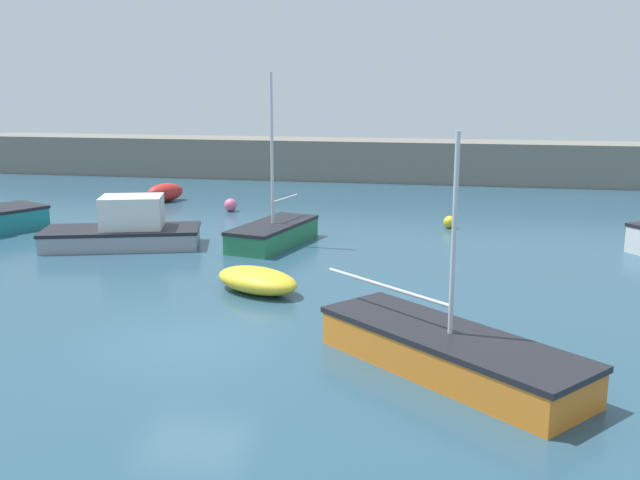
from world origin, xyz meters
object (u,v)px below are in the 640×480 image
Objects in this scene: sailboat_tall_mast at (273,233)px; fishing_dinghy_green at (165,192)px; mooring_buoy_pink at (231,205)px; cabin_cruiser_white at (126,229)px; sailboat_twin_hulled at (449,352)px; rowboat_white_midwater at (257,280)px; mooring_buoy_yellow at (450,222)px.

fishing_dinghy_green is at bearing -124.22° from sailboat_tall_mast.
mooring_buoy_pink is (4.01, -2.02, -0.16)m from fishing_dinghy_green.
sailboat_twin_hulled is at bearing 124.02° from cabin_cruiser_white.
cabin_cruiser_white is at bearing -100.01° from mooring_buoy_pink.
rowboat_white_midwater is 0.52× the size of cabin_cruiser_white.
cabin_cruiser_white is (-6.10, 4.50, 0.29)m from rowboat_white_midwater.
cabin_cruiser_white is at bearing -153.09° from mooring_buoy_yellow.
fishing_dinghy_green is at bearing 163.86° from mooring_buoy_yellow.
cabin_cruiser_white is 7.74m from mooring_buoy_pink.
sailboat_tall_mast is 12.33× the size of mooring_buoy_yellow.
cabin_cruiser_white is at bearing 170.29° from rowboat_white_midwater.
cabin_cruiser_white reaches higher than rowboat_white_midwater.
sailboat_twin_hulled is at bearing -14.56° from rowboat_white_midwater.
rowboat_white_midwater is at bearing -116.34° from mooring_buoy_yellow.
sailboat_tall_mast is 10.46× the size of mooring_buoy_pink.
cabin_cruiser_white is at bearing -179.11° from sailboat_twin_hulled.
fishing_dinghy_green is at bearing 153.24° from mooring_buoy_pink.
rowboat_white_midwater is 16.64m from fishing_dinghy_green.
rowboat_white_midwater is 0.53× the size of sailboat_twin_hulled.
cabin_cruiser_white is 10.03× the size of mooring_buoy_pink.
sailboat_tall_mast reaches higher than fishing_dinghy_green.
sailboat_twin_hulled is (11.40, -9.16, -0.21)m from cabin_cruiser_white.
sailboat_twin_hulled is at bearing -111.37° from fishing_dinghy_green.
fishing_dinghy_green reaches higher than rowboat_white_midwater.
sailboat_tall_mast is (7.67, -8.31, -0.01)m from fishing_dinghy_green.
fishing_dinghy_green reaches higher than mooring_buoy_pink.
rowboat_white_midwater is 5.20× the size of mooring_buoy_pink.
cabin_cruiser_white is 11.82× the size of mooring_buoy_yellow.
mooring_buoy_pink is (-10.06, 16.78, -0.14)m from sailboat_twin_hulled.
sailboat_twin_hulled is 11.64× the size of mooring_buoy_yellow.
cabin_cruiser_white is (-5.00, -1.33, 0.20)m from sailboat_tall_mast.
fishing_dinghy_green is 0.39× the size of sailboat_twin_hulled.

